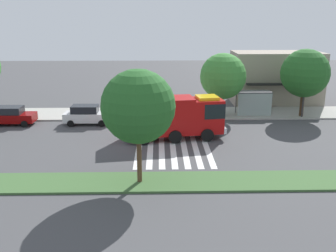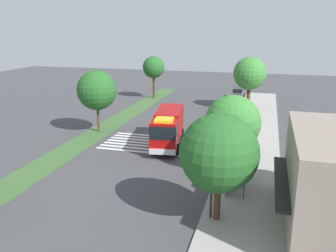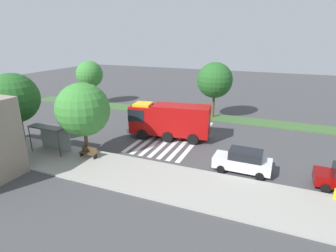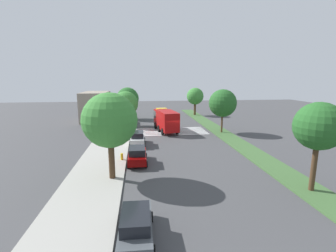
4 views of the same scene
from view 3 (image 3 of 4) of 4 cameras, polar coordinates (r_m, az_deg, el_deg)
name	(u,v)px [view 3 (image 3 of 4)]	position (r m, az deg, el deg)	size (l,w,h in m)	color
ground_plane	(199,139)	(28.53, 6.65, -2.80)	(120.00, 120.00, 0.00)	#424244
sidewalk	(164,180)	(20.53, -0.81, -11.41)	(60.00, 5.17, 0.14)	#9E9B93
median_strip	(217,118)	(36.10, 10.32, 1.74)	(60.00, 3.00, 0.14)	#3D6033
crosswalk	(174,135)	(29.39, 1.18, -2.01)	(5.85, 12.13, 0.01)	silver
fire_truck	(167,119)	(28.13, -0.14, 1.43)	(8.72, 3.66, 3.63)	#A50C0C
parked_car_east	(243,161)	(22.26, 15.53, -7.10)	(4.47, 2.07, 1.87)	silver
bus_stop_shelter	(52,132)	(26.98, -23.30, -1.24)	(3.50, 1.40, 2.46)	#4C4C51
bench_near_shelter	(89,152)	(24.85, -16.39, -5.32)	(1.60, 0.50, 0.90)	#4C3823
street_lamp	(18,102)	(30.49, -29.03, 4.46)	(0.36, 0.36, 6.81)	#2D2D30
sidewalk_tree_west	(83,110)	(24.35, -17.51, 3.31)	(4.63, 4.63, 6.47)	#513823
sidewalk_tree_center	(13,98)	(30.22, -29.81, 5.09)	(4.87, 4.87, 6.86)	#47301E
median_tree_west	(215,80)	(35.15, 9.84, 9.49)	(4.49, 4.49, 7.07)	#513823
median_tree_center	(90,74)	(43.76, -16.22, 10.40)	(4.04, 4.04, 6.59)	#513823
fire_hydrant	(336,194)	(21.29, 31.92, -12.04)	(0.28, 0.28, 0.70)	gold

